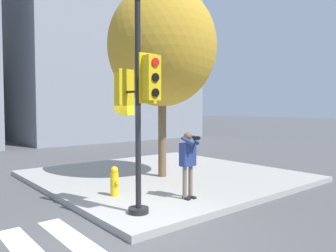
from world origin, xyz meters
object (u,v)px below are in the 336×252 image
person_photographer (188,159)px  fire_hydrant (115,181)px  traffic_signal_pole (137,102)px  street_tree (162,47)px

person_photographer → fire_hydrant: 2.02m
traffic_signal_pole → street_tree: size_ratio=0.73×
street_tree → fire_hydrant: 4.80m
traffic_signal_pole → fire_hydrant: (0.35, 1.58, -2.02)m
traffic_signal_pole → fire_hydrant: traffic_signal_pole is taller
traffic_signal_pole → street_tree: (2.86, 2.72, 1.91)m
person_photographer → street_tree: street_tree is taller
traffic_signal_pole → person_photographer: 2.17m
traffic_signal_pole → fire_hydrant: bearing=77.4°
person_photographer → fire_hydrant: (-1.30, 1.41, -0.63)m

